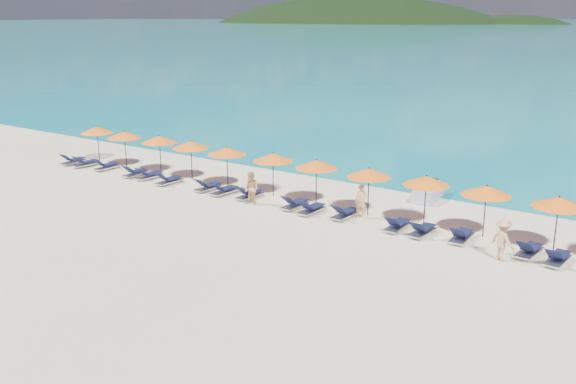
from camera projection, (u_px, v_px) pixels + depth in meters
The scene contains 35 objects.
ground at pixel (247, 235), 27.13m from camera, with size 1400.00×1400.00×0.00m, color beige.
headland_main at pixel (351, 63), 629.14m from camera, with size 374.00×242.00×126.50m.
headland_small at pixel (512, 65), 561.37m from camera, with size 162.00×126.00×85.50m.
jetski at pixel (428, 192), 32.25m from camera, with size 1.26×2.70×0.93m.
beachgoer_a at pixel (361, 202), 29.14m from camera, with size 0.58×0.38×1.58m, color tan.
beachgoer_b at pixel (251, 189), 31.14m from camera, with size 0.80×0.46×1.65m, color tan.
beachgoer_c at pixel (503, 240), 24.10m from camera, with size 1.07×0.50×1.66m, color tan.
umbrella_0 at pixel (97, 130), 40.03m from camera, with size 2.10×2.10×2.28m.
umbrella_1 at pixel (124, 135), 38.44m from camera, with size 2.10×2.10×2.28m.
umbrella_2 at pixel (159, 139), 37.02m from camera, with size 2.10×2.10×2.28m.
umbrella_3 at pixel (191, 145), 35.51m from camera, with size 2.10×2.10×2.28m.
umbrella_4 at pixel (227, 151), 33.90m from camera, with size 2.10×2.10×2.28m.
umbrella_5 at pixel (273, 157), 32.42m from camera, with size 2.10×2.10×2.28m.
umbrella_6 at pixel (317, 164), 30.95m from camera, with size 2.10×2.10×2.28m.
umbrella_7 at pixel (369, 173), 29.27m from camera, with size 2.10×2.10×2.28m.
umbrella_8 at pixel (426, 181), 27.91m from camera, with size 2.10×2.10×2.28m.
umbrella_9 at pixel (487, 191), 26.34m from camera, with size 2.10×2.10×2.28m.
umbrella_10 at pixel (559, 202), 24.75m from camera, with size 2.10×2.10×2.28m.
lounger_0 at pixel (73, 161), 39.75m from camera, with size 0.74×1.74×0.66m.
lounger_1 at pixel (86, 163), 39.12m from camera, with size 0.69×1.72×0.66m.
lounger_2 at pixel (106, 166), 38.35m from camera, with size 0.68×1.72×0.66m.
lounger_3 at pixel (135, 172), 36.79m from camera, with size 0.78×1.75×0.66m.
lounger_4 at pixel (149, 175), 36.21m from camera, with size 0.73×1.74×0.66m.
lounger_5 at pixel (169, 180), 35.14m from camera, with size 0.67×1.72×0.66m.
lounger_6 at pixel (208, 186), 33.86m from camera, with size 0.69×1.73×0.66m.
lounger_7 at pixel (224, 190), 33.13m from camera, with size 0.74×1.74×0.66m.
lounger_8 at pixel (249, 194), 32.40m from camera, with size 0.64×1.71×0.66m.
lounger_9 at pixel (295, 204), 30.76m from camera, with size 0.69×1.72×0.66m.
lounger_10 at pixel (311, 209), 29.98m from camera, with size 0.65×1.71×0.66m.
lounger_11 at pixel (345, 213), 29.30m from camera, with size 0.72×1.73×0.66m.
lounger_12 at pixel (397, 225), 27.69m from camera, with size 0.65×1.71×0.66m.
lounger_13 at pixel (422, 230), 27.03m from camera, with size 0.72×1.73×0.66m.
lounger_14 at pixel (461, 236), 26.33m from camera, with size 0.71×1.73×0.66m.
lounger_15 at pixel (529, 250), 24.75m from camera, with size 0.76×1.75×0.66m.
lounger_16 at pixel (558, 258), 23.96m from camera, with size 0.74×1.74×0.66m.
Camera 1 is at (16.10, -20.03, 9.06)m, focal length 40.00 mm.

